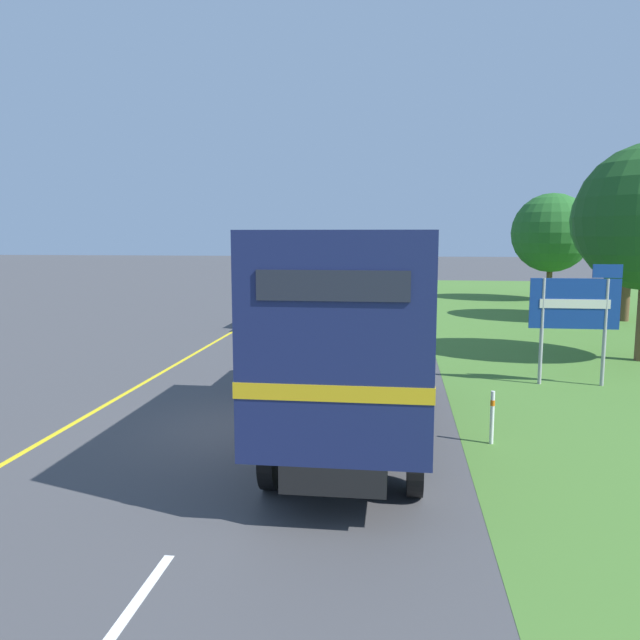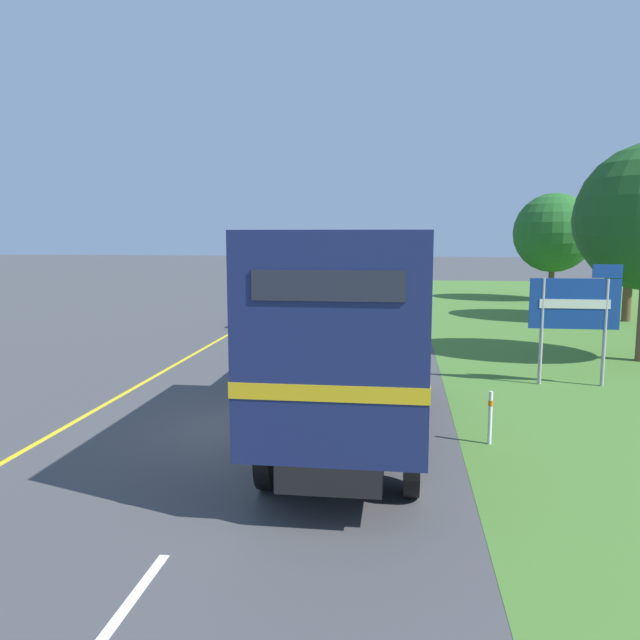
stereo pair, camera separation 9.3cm
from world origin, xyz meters
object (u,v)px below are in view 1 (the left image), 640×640
horse_trailer_truck (355,326)px  roadside_tree_far (551,233)px  lead_car_white (286,304)px  delineator_post (492,416)px  roadside_tree_mid (630,220)px  highway_sign (576,307)px

horse_trailer_truck → roadside_tree_far: bearing=70.2°
lead_car_white → roadside_tree_far: 18.04m
horse_trailer_truck → delineator_post: size_ratio=8.66×
horse_trailer_truck → lead_car_white: (-3.68, 13.46, -1.13)m
lead_car_white → horse_trailer_truck: bearing=-74.7°
roadside_tree_mid → lead_car_white: bearing=-165.8°
lead_car_white → roadside_tree_mid: size_ratio=0.58×
horse_trailer_truck → lead_car_white: size_ratio=2.11×
highway_sign → delineator_post: 5.58m
horse_trailer_truck → lead_car_white: bearing=105.3°
delineator_post → highway_sign: bearing=61.2°
roadside_tree_far → delineator_post: roadside_tree_far is taller
horse_trailer_truck → roadside_tree_far: size_ratio=1.37×
highway_sign → roadside_tree_far: size_ratio=0.49×
roadside_tree_mid → highway_sign: bearing=-113.5°
highway_sign → roadside_tree_mid: bearing=66.5°
lead_car_white → roadside_tree_mid: (14.07, 3.55, 3.37)m
horse_trailer_truck → roadside_tree_far: roadside_tree_far is taller
roadside_tree_mid → roadside_tree_far: bearing=97.5°
highway_sign → lead_car_white: bearing=134.8°
roadside_tree_far → delineator_post: (-6.81, -25.76, -3.28)m
horse_trailer_truck → delineator_post: 2.87m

